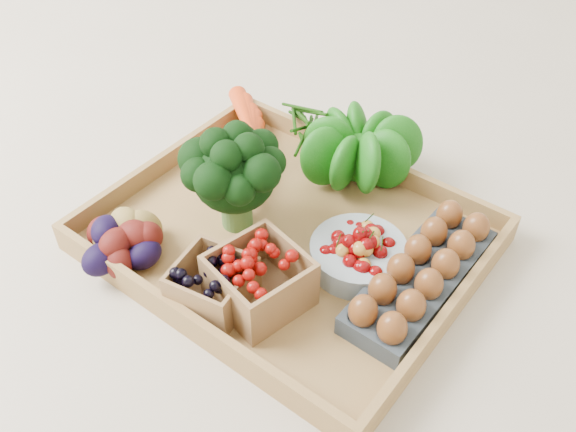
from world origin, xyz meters
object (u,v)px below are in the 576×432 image
Objects in this scene: broccoli at (235,193)px; cherry_bowl at (358,256)px; tray at (288,241)px; egg_carton at (420,280)px.

broccoli is 1.13× the size of cherry_bowl.
broccoli is at bearing -168.27° from cherry_bowl.
broccoli is (-0.08, -0.02, 0.07)m from tray.
tray is 0.12m from cherry_bowl.
broccoli reaches higher than cherry_bowl.
cherry_bowl is at bearing 8.84° from tray.
egg_carton is at bearing 9.36° from cherry_bowl.
cherry_bowl reaches higher than tray.
cherry_bowl is 0.51× the size of egg_carton.
tray is 3.40× the size of broccoli.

